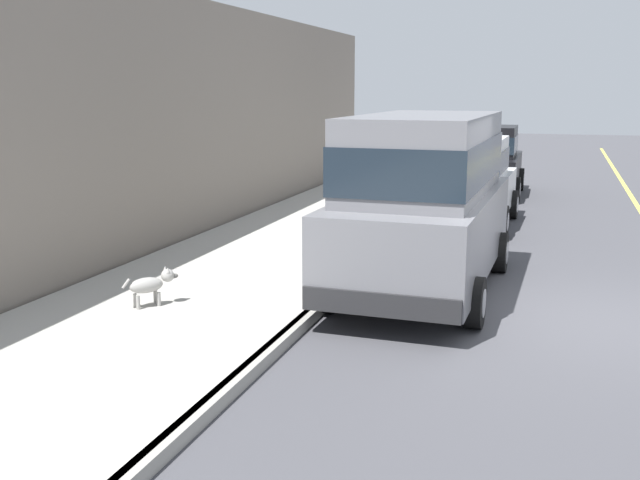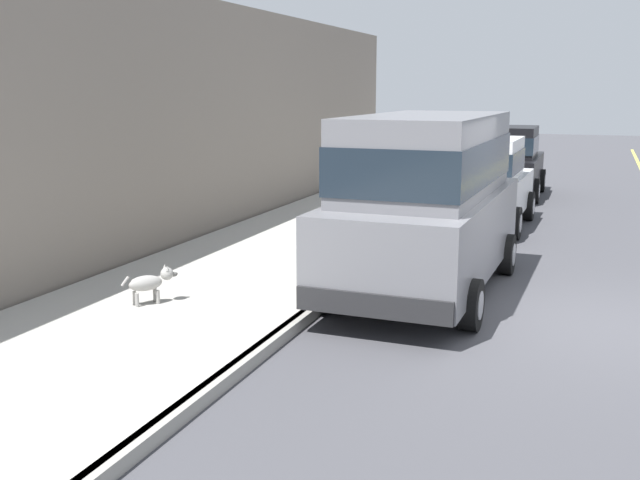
{
  "view_description": "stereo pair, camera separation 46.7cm",
  "coord_description": "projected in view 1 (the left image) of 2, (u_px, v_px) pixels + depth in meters",
  "views": [
    {
      "loc": [
        -0.35,
        -9.63,
        2.89
      ],
      "look_at": [
        -3.37,
        -0.21,
        0.85
      ],
      "focal_mm": 41.69,
      "sensor_mm": 36.0,
      "label": 1
    },
    {
      "loc": [
        0.09,
        -9.48,
        2.89
      ],
      "look_at": [
        -3.37,
        -0.21,
        0.85
      ],
      "focal_mm": 41.69,
      "sensor_mm": 36.0,
      "label": 2
    }
  ],
  "objects": [
    {
      "name": "ground_plane",
      "position": [
        577.0,
        318.0,
        9.46
      ],
      "size": [
        80.0,
        80.0,
        0.0
      ],
      "primitive_type": "plane",
      "color": "#424247"
    },
    {
      "name": "curb",
      "position": [
        336.0,
        292.0,
        10.41
      ],
      "size": [
        0.16,
        64.0,
        0.14
      ],
      "primitive_type": "cube",
      "color": "gray",
      "rests_on": "ground"
    },
    {
      "name": "sidewalk",
      "position": [
        219.0,
        282.0,
        10.94
      ],
      "size": [
        3.6,
        64.0,
        0.14
      ],
      "primitive_type": "cube",
      "color": "#A8A59E",
      "rests_on": "ground"
    },
    {
      "name": "car_grey_van",
      "position": [
        424.0,
        195.0,
        10.5
      ],
      "size": [
        2.22,
        4.94,
        2.52
      ],
      "color": "slate",
      "rests_on": "ground"
    },
    {
      "name": "car_white_hatchback",
      "position": [
        467.0,
        180.0,
        15.6
      ],
      "size": [
        2.02,
        3.84,
        1.88
      ],
      "color": "white",
      "rests_on": "ground"
    },
    {
      "name": "car_black_hatchback",
      "position": [
        486.0,
        159.0,
        20.13
      ],
      "size": [
        1.98,
        3.81,
        1.88
      ],
      "color": "black",
      "rests_on": "ground"
    },
    {
      "name": "dog_grey",
      "position": [
        151.0,
        284.0,
        9.47
      ],
      "size": [
        0.52,
        0.62,
        0.49
      ],
      "color": "#999691",
      "rests_on": "sidewalk"
    },
    {
      "name": "fire_hydrant",
      "position": [
        332.0,
        244.0,
        11.63
      ],
      "size": [
        0.34,
        0.24,
        0.72
      ],
      "color": "gold",
      "rests_on": "sidewalk"
    },
    {
      "name": "building_facade",
      "position": [
        214.0,
        119.0,
        15.17
      ],
      "size": [
        0.5,
        20.0,
        4.52
      ],
      "primitive_type": "cube",
      "color": "slate",
      "rests_on": "ground"
    }
  ]
}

